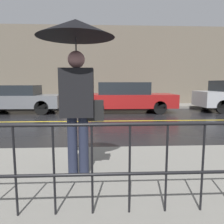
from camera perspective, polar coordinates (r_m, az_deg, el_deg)
ground_plane at (r=8.67m, az=-11.22°, el=-2.43°), size 80.00×80.00×0.00m
sidewalk_near at (r=3.74m, az=-23.18°, el=-15.49°), size 28.00×2.64×0.13m
sidewalk_far at (r=13.45m, az=-8.28°, el=1.48°), size 28.00×1.92×0.13m
lane_marking at (r=8.67m, az=-11.23°, el=-2.40°), size 25.20×0.12×0.01m
building_storefront at (r=14.52m, az=-8.06°, el=11.72°), size 28.00×0.30×5.08m
pedestrian at (r=3.20m, az=-9.25°, el=14.47°), size 1.09×1.09×2.23m
car_grey at (r=11.82m, az=-23.00°, el=3.25°), size 3.97×1.73×1.37m
car_red at (r=11.17m, az=3.61°, el=3.91°), size 4.79×1.92×1.52m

